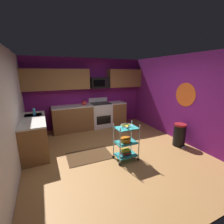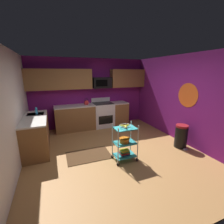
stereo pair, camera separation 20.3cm
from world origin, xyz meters
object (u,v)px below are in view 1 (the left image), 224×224
object	(u,v)px
book_stack	(126,152)
dish_soap_bottle	(34,112)
oven_range	(101,115)
mixing_bowl_large	(126,140)
rolling_cart	(126,142)
trash_can	(179,135)
kettle	(84,103)
fruit_bowl	(126,126)
microwave	(99,83)

from	to	relation	value
book_stack	dish_soap_bottle	world-z (taller)	dish_soap_bottle
oven_range	mixing_bowl_large	world-z (taller)	oven_range
mixing_bowl_large	book_stack	bearing A→B (deg)	0.00
dish_soap_bottle	rolling_cart	bearing A→B (deg)	-41.00
dish_soap_bottle	trash_can	world-z (taller)	dish_soap_bottle
mixing_bowl_large	dish_soap_bottle	bearing A→B (deg)	138.84
book_stack	dish_soap_bottle	distance (m)	2.74
book_stack	mixing_bowl_large	bearing A→B (deg)	-180.00
book_stack	kettle	xyz separation A→B (m)	(-0.35, 2.52, 0.80)
fruit_bowl	dish_soap_bottle	distance (m)	2.62
microwave	dish_soap_bottle	distance (m)	2.54
kettle	book_stack	bearing A→B (deg)	-82.11
kettle	trash_can	bearing A→B (deg)	-49.52
microwave	dish_soap_bottle	bearing A→B (deg)	-158.00
book_stack	trash_can	bearing A→B (deg)	0.56
rolling_cart	book_stack	world-z (taller)	rolling_cart
fruit_bowl	mixing_bowl_large	bearing A→B (deg)	180.00
fruit_bowl	book_stack	xyz separation A→B (m)	(0.00, 0.00, -0.68)
microwave	kettle	bearing A→B (deg)	-170.38
oven_range	microwave	distance (m)	1.23
rolling_cart	trash_can	distance (m)	1.79
oven_range	kettle	xyz separation A→B (m)	(-0.64, -0.00, 0.52)
microwave	fruit_bowl	world-z (taller)	microwave
rolling_cart	kettle	xyz separation A→B (m)	(-0.35, 2.52, 0.54)
oven_range	book_stack	size ratio (longest dim) A/B	4.69
rolling_cart	microwave	bearing A→B (deg)	83.69
rolling_cart	trash_can	xyz separation A→B (m)	(1.79, 0.02, -0.12)
book_stack	rolling_cart	bearing A→B (deg)	-104.04
trash_can	book_stack	bearing A→B (deg)	-179.44
mixing_bowl_large	book_stack	world-z (taller)	mixing_bowl_large
mixing_bowl_large	microwave	bearing A→B (deg)	83.44
oven_range	dish_soap_bottle	distance (m)	2.47
fruit_bowl	trash_can	xyz separation A→B (m)	(1.79, 0.02, -0.55)
oven_range	kettle	world-z (taller)	kettle
oven_range	dish_soap_bottle	size ratio (longest dim) A/B	5.50
fruit_bowl	dish_soap_bottle	bearing A→B (deg)	139.00
oven_range	microwave	bearing A→B (deg)	90.26
trash_can	kettle	bearing A→B (deg)	130.48
kettle	trash_can	distance (m)	3.36
book_stack	microwave	bearing A→B (deg)	83.69
kettle	fruit_bowl	bearing A→B (deg)	-82.11
book_stack	trash_can	size ratio (longest dim) A/B	0.36
kettle	dish_soap_bottle	world-z (taller)	kettle
fruit_bowl	trash_can	size ratio (longest dim) A/B	0.41
rolling_cart	book_stack	distance (m)	0.25
microwave	fruit_bowl	bearing A→B (deg)	-96.31
fruit_bowl	rolling_cart	bearing A→B (deg)	180.00
fruit_bowl	microwave	bearing A→B (deg)	83.69
microwave	fruit_bowl	size ratio (longest dim) A/B	2.57
microwave	kettle	world-z (taller)	microwave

